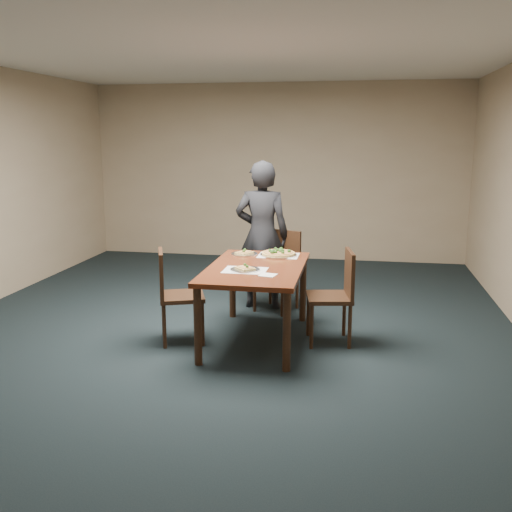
% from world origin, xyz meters
% --- Properties ---
extents(ground, '(8.00, 8.00, 0.00)m').
position_xyz_m(ground, '(0.00, 0.00, 0.00)').
color(ground, black).
rests_on(ground, ground).
extents(room_shell, '(8.00, 8.00, 8.00)m').
position_xyz_m(room_shell, '(0.00, 0.00, 1.74)').
color(room_shell, tan).
rests_on(room_shell, ground).
extents(dining_table, '(0.90, 1.50, 0.75)m').
position_xyz_m(dining_table, '(0.38, 0.08, 0.66)').
color(dining_table, '#4F1F0F').
rests_on(dining_table, ground).
extents(chair_far, '(0.54, 0.54, 0.91)m').
position_xyz_m(chair_far, '(0.45, 1.18, 0.52)').
color(chair_far, black).
rests_on(chair_far, ground).
extents(chair_left, '(0.54, 0.54, 0.91)m').
position_xyz_m(chair_left, '(-0.40, -0.08, 0.52)').
color(chair_left, black).
rests_on(chair_left, ground).
extents(chair_right, '(0.49, 0.49, 0.91)m').
position_xyz_m(chair_right, '(1.16, 0.18, 0.52)').
color(chair_right, black).
rests_on(chair_right, ground).
extents(diner, '(0.63, 0.42, 1.71)m').
position_xyz_m(diner, '(0.24, 1.21, 0.85)').
color(diner, black).
rests_on(diner, ground).
extents(placemat_main, '(0.42, 0.32, 0.00)m').
position_xyz_m(placemat_main, '(0.52, 0.61, 0.75)').
color(placemat_main, white).
rests_on(placemat_main, dining_table).
extents(placemat_near, '(0.40, 0.30, 0.00)m').
position_xyz_m(placemat_near, '(0.31, -0.10, 0.75)').
color(placemat_near, white).
rests_on(placemat_near, dining_table).
extents(pizza_pan, '(0.38, 0.38, 0.07)m').
position_xyz_m(pizza_pan, '(0.52, 0.61, 0.77)').
color(pizza_pan, silver).
rests_on(pizza_pan, dining_table).
extents(slice_plate_near, '(0.28, 0.28, 0.06)m').
position_xyz_m(slice_plate_near, '(0.31, -0.10, 0.76)').
color(slice_plate_near, silver).
rests_on(slice_plate_near, dining_table).
extents(slice_plate_far, '(0.28, 0.28, 0.06)m').
position_xyz_m(slice_plate_far, '(0.16, 0.61, 0.76)').
color(slice_plate_far, silver).
rests_on(slice_plate_far, dining_table).
extents(napkin, '(0.17, 0.17, 0.01)m').
position_xyz_m(napkin, '(0.55, -0.26, 0.75)').
color(napkin, white).
rests_on(napkin, dining_table).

